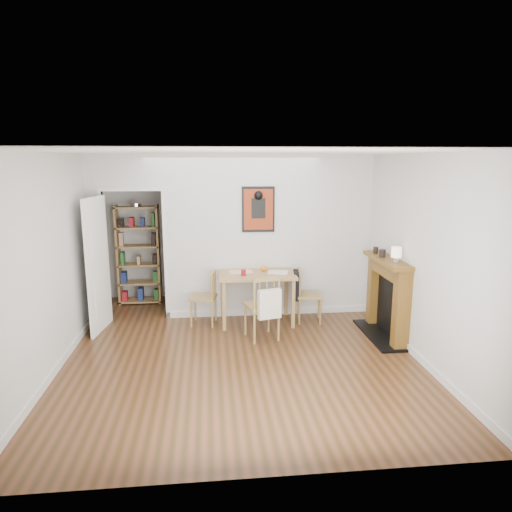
{
  "coord_description": "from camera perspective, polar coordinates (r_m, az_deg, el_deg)",
  "views": [
    {
      "loc": [
        -0.38,
        -5.81,
        2.5
      ],
      "look_at": [
        0.29,
        0.6,
        1.15
      ],
      "focal_mm": 32.0,
      "sensor_mm": 36.0,
      "label": 1
    }
  ],
  "objects": [
    {
      "name": "chair_front",
      "position": [
        6.51,
        0.78,
        -6.29
      ],
      "size": [
        0.58,
        0.62,
        0.95
      ],
      "color": "#9E8449",
      "rests_on": "ground"
    },
    {
      "name": "room_shell",
      "position": [
        7.27,
        -2.08,
        2.27
      ],
      "size": [
        5.2,
        5.2,
        5.2
      ],
      "color": "#BCBCBA",
      "rests_on": "ground"
    },
    {
      "name": "notebook",
      "position": [
        7.09,
        2.76,
        -2.03
      ],
      "size": [
        0.35,
        0.29,
        0.02
      ],
      "primitive_type": "cube",
      "rotation": [
        0.0,
        0.0,
        -0.23
      ],
      "color": "silver",
      "rests_on": "dining_table"
    },
    {
      "name": "orange_fruit",
      "position": [
        7.18,
        1.0,
        -1.55
      ],
      "size": [
        0.09,
        0.09,
        0.09
      ],
      "primitive_type": "sphere",
      "color": "orange",
      "rests_on": "dining_table"
    },
    {
      "name": "chair_left",
      "position": [
        7.13,
        -6.61,
        -5.23
      ],
      "size": [
        0.49,
        0.49,
        0.84
      ],
      "color": "#9E8449",
      "rests_on": "ground"
    },
    {
      "name": "dining_table",
      "position": [
        7.08,
        0.09,
        -2.91
      ],
      "size": [
        1.17,
        0.75,
        0.8
      ],
      "color": "olive",
      "rests_on": "ground"
    },
    {
      "name": "placemat",
      "position": [
        7.15,
        -1.92,
        -1.97
      ],
      "size": [
        0.39,
        0.31,
        0.0
      ],
      "primitive_type": "cube",
      "rotation": [
        0.0,
        0.0,
        0.13
      ],
      "color": "beige",
      "rests_on": "dining_table"
    },
    {
      "name": "fireplace",
      "position": [
        6.83,
        16.18,
        -4.69
      ],
      "size": [
        0.45,
        1.25,
        1.16
      ],
      "color": "brown",
      "rests_on": "ground"
    },
    {
      "name": "bookshelf",
      "position": [
        8.31,
        -14.45,
        0.08
      ],
      "size": [
        0.74,
        0.3,
        1.75
      ],
      "color": "olive",
      "rests_on": "ground"
    },
    {
      "name": "chair_right",
      "position": [
        7.25,
        6.57,
        -4.82
      ],
      "size": [
        0.53,
        0.48,
        0.84
      ],
      "color": "#9E8449",
      "rests_on": "ground"
    },
    {
      "name": "ceramic_jar_a",
      "position": [
        6.72,
        15.52,
        0.34
      ],
      "size": [
        0.09,
        0.09,
        0.11
      ],
      "primitive_type": "cylinder",
      "color": "black",
      "rests_on": "fireplace"
    },
    {
      "name": "ceramic_jar_b",
      "position": [
        6.97,
        14.73,
        0.72
      ],
      "size": [
        0.08,
        0.08,
        0.1
      ],
      "primitive_type": "cylinder",
      "color": "black",
      "rests_on": "fireplace"
    },
    {
      "name": "mantel_lamp",
      "position": [
        6.36,
        17.15,
        0.34
      ],
      "size": [
        0.14,
        0.14,
        0.22
      ],
      "color": "silver",
      "rests_on": "fireplace"
    },
    {
      "name": "ground",
      "position": [
        6.34,
        -2.07,
        -11.46
      ],
      "size": [
        5.2,
        5.2,
        0.0
      ],
      "primitive_type": "plane",
      "color": "#59311C",
      "rests_on": "ground"
    },
    {
      "name": "red_glass",
      "position": [
        6.9,
        -1.58,
        -2.08
      ],
      "size": [
        0.07,
        0.07,
        0.09
      ],
      "primitive_type": "cylinder",
      "color": "maroon",
      "rests_on": "dining_table"
    }
  ]
}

